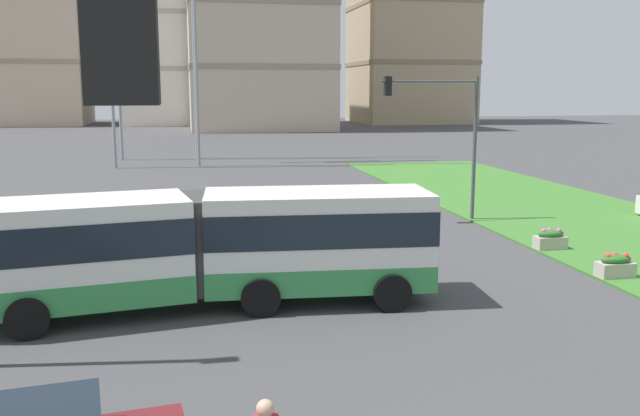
% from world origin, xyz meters
% --- Properties ---
extents(articulated_bus, '(12.04, 3.45, 3.00)m').
position_xyz_m(articulated_bus, '(-3.60, 11.93, 1.65)').
color(articulated_bus, silver).
rests_on(articulated_bus, ground).
extents(car_grey_wagon, '(4.58, 2.44, 1.58)m').
position_xyz_m(car_grey_wagon, '(-6.04, 20.84, 0.75)').
color(car_grey_wagon, slate).
rests_on(car_grey_wagon, ground).
extents(flower_planter_4, '(1.10, 0.56, 0.74)m').
position_xyz_m(flower_planter_4, '(8.50, 12.28, 0.43)').
color(flower_planter_4, '#B7AD9E').
rests_on(flower_planter_4, grass_median).
extents(flower_planter_5, '(1.10, 0.56, 0.74)m').
position_xyz_m(flower_planter_5, '(8.50, 16.09, 0.43)').
color(flower_planter_5, '#B7AD9E').
rests_on(flower_planter_5, grass_median).
extents(traffic_light_far_right, '(4.33, 0.28, 6.22)m').
position_xyz_m(traffic_light_far_right, '(6.70, 22.00, 4.29)').
color(traffic_light_far_right, '#474C51').
rests_on(traffic_light_far_right, ground).
extents(apartment_tower_west, '(21.84, 16.60, 37.69)m').
position_xyz_m(apartment_tower_west, '(-30.00, 113.46, 18.86)').
color(apartment_tower_west, '#C6B299').
rests_on(apartment_tower_west, ground).
extents(apartment_tower_eastcentre, '(18.02, 18.99, 38.18)m').
position_xyz_m(apartment_tower_eastcentre, '(34.02, 108.48, 19.11)').
color(apartment_tower_eastcentre, tan).
rests_on(apartment_tower_eastcentre, ground).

